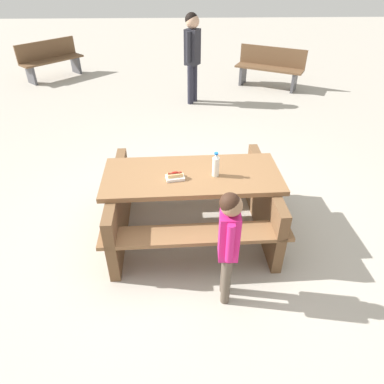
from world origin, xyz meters
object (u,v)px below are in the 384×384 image
(child_in_coat, at_px, (229,236))
(park_bench_near, at_px, (270,67))
(hotdog_tray, at_px, (175,176))
(picnic_table, at_px, (192,198))
(soda_bottle, at_px, (216,165))
(park_bench_mid, at_px, (51,59))
(bystander_adult, at_px, (192,48))

(child_in_coat, xyz_separation_m, park_bench_near, (-1.66, -5.91, -0.28))
(hotdog_tray, xyz_separation_m, child_in_coat, (-0.44, 0.83, -0.05))
(picnic_table, height_order, hotdog_tray, hotdog_tray)
(soda_bottle, distance_m, park_bench_near, 5.32)
(hotdog_tray, distance_m, child_in_coat, 0.94)
(child_in_coat, relative_size, park_bench_near, 0.76)
(hotdog_tray, height_order, park_bench_near, park_bench_near)
(park_bench_near, bearing_deg, child_in_coat, 74.34)
(park_bench_mid, relative_size, bystander_adult, 0.80)
(picnic_table, height_order, bystander_adult, bystander_adult)
(hotdog_tray, bearing_deg, picnic_table, -151.59)
(picnic_table, bearing_deg, child_in_coat, 106.06)
(picnic_table, distance_m, park_bench_mid, 6.67)
(soda_bottle, bearing_deg, hotdog_tray, 7.63)
(hotdog_tray, bearing_deg, child_in_coat, 117.68)
(child_in_coat, bearing_deg, hotdog_tray, -62.32)
(soda_bottle, xyz_separation_m, park_bench_mid, (3.46, -5.88, -0.42))
(soda_bottle, relative_size, bystander_adult, 0.15)
(park_bench_near, bearing_deg, park_bench_mid, -9.36)
(park_bench_mid, bearing_deg, picnic_table, 118.97)
(child_in_coat, bearing_deg, park_bench_mid, -62.65)
(hotdog_tray, bearing_deg, park_bench_mid, -62.69)
(picnic_table, relative_size, park_bench_mid, 1.36)
(child_in_coat, distance_m, bystander_adult, 4.97)
(picnic_table, relative_size, soda_bottle, 7.15)
(soda_bottle, xyz_separation_m, park_bench_near, (-1.69, -5.03, -0.42))
(child_in_coat, height_order, park_bench_near, child_in_coat)
(hotdog_tray, xyz_separation_m, bystander_adult, (-0.31, -4.12, 0.30))
(soda_bottle, distance_m, child_in_coat, 0.89)
(park_bench_mid, bearing_deg, hotdog_tray, 117.31)
(hotdog_tray, distance_m, park_bench_near, 5.50)
(picnic_table, distance_m, bystander_adult, 4.08)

